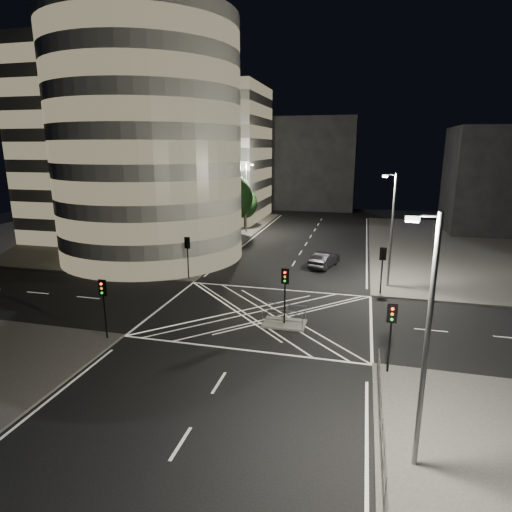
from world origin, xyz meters
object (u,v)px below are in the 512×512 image
(traffic_signal_nr, at_px, (391,325))
(street_lamp_left_near, at_px, (201,214))
(traffic_signal_fr, at_px, (382,262))
(street_lamp_right_near, at_px, (426,337))
(traffic_signal_fl, at_px, (188,250))
(street_lamp_left_far, at_px, (246,195))
(street_lamp_right_far, at_px, (391,227))
(sedan, at_px, (324,260))
(traffic_signal_island, at_px, (285,286))
(traffic_signal_nl, at_px, (104,298))
(central_island, at_px, (284,324))

(traffic_signal_nr, distance_m, street_lamp_left_near, 26.32)
(traffic_signal_fr, bearing_deg, traffic_signal_nr, -90.00)
(street_lamp_left_near, xyz_separation_m, street_lamp_right_near, (18.87, -26.00, 0.00))
(traffic_signal_fl, xyz_separation_m, street_lamp_left_far, (-0.64, 23.20, 2.63))
(street_lamp_right_far, relative_size, sedan, 2.02)
(street_lamp_right_far, bearing_deg, traffic_signal_island, -125.30)
(traffic_signal_nl, bearing_deg, central_island, 26.14)
(traffic_signal_nr, xyz_separation_m, street_lamp_left_near, (-18.24, 18.80, 2.63))
(traffic_signal_fl, relative_size, street_lamp_right_far, 0.40)
(traffic_signal_fl, bearing_deg, central_island, -37.54)
(sedan, bearing_deg, street_lamp_right_near, 118.28)
(traffic_signal_fr, height_order, traffic_signal_island, same)
(traffic_signal_nl, height_order, street_lamp_left_near, street_lamp_left_near)
(traffic_signal_nl, height_order, street_lamp_right_near, street_lamp_right_near)
(traffic_signal_island, relative_size, street_lamp_right_near, 0.40)
(central_island, distance_m, street_lamp_left_near, 18.52)
(traffic_signal_nl, xyz_separation_m, street_lamp_right_far, (18.24, 15.80, 2.63))
(traffic_signal_fl, distance_m, traffic_signal_island, 13.62)
(traffic_signal_nl, xyz_separation_m, traffic_signal_nr, (17.60, 0.00, 0.00))
(traffic_signal_nr, bearing_deg, central_island, 142.07)
(central_island, bearing_deg, traffic_signal_fr, 50.67)
(traffic_signal_nr, bearing_deg, sedan, 104.46)
(central_island, distance_m, street_lamp_right_far, 13.98)
(traffic_signal_fr, relative_size, street_lamp_left_far, 0.40)
(traffic_signal_fl, height_order, traffic_signal_island, same)
(street_lamp_left_far, bearing_deg, street_lamp_right_near, -66.79)
(street_lamp_left_far, relative_size, street_lamp_right_near, 1.00)
(traffic_signal_fr, height_order, street_lamp_left_far, street_lamp_left_far)
(traffic_signal_fl, height_order, traffic_signal_nr, same)
(traffic_signal_nl, distance_m, traffic_signal_nr, 17.60)
(traffic_signal_nr, distance_m, traffic_signal_island, 8.62)
(traffic_signal_nr, relative_size, traffic_signal_island, 1.00)
(traffic_signal_fr, height_order, street_lamp_left_near, street_lamp_left_near)
(traffic_signal_nl, xyz_separation_m, street_lamp_right_near, (18.24, -7.20, 2.63))
(traffic_signal_nl, bearing_deg, traffic_signal_fr, 37.69)
(traffic_signal_nr, bearing_deg, traffic_signal_fr, 90.00)
(traffic_signal_fr, relative_size, street_lamp_left_near, 0.40)
(traffic_signal_nl, bearing_deg, traffic_signal_fl, 90.00)
(traffic_signal_island, xyz_separation_m, sedan, (1.34, 15.90, -2.10))
(traffic_signal_nr, bearing_deg, traffic_signal_fl, 142.31)
(traffic_signal_fr, bearing_deg, street_lamp_left_far, 128.17)
(street_lamp_right_far, relative_size, street_lamp_right_near, 1.00)
(street_lamp_right_far, bearing_deg, traffic_signal_fr, -106.11)
(street_lamp_left_near, height_order, street_lamp_right_far, same)
(street_lamp_left_far, xyz_separation_m, sedan, (12.77, -15.60, -4.73))
(sedan, bearing_deg, traffic_signal_fl, 48.21)
(traffic_signal_nl, height_order, traffic_signal_island, same)
(street_lamp_left_near, bearing_deg, street_lamp_right_far, -9.03)
(traffic_signal_island, bearing_deg, street_lamp_right_far, 54.70)
(traffic_signal_nl, height_order, traffic_signal_fr, same)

